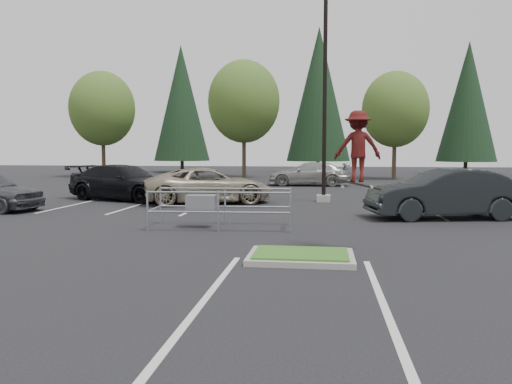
# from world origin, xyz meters

# --- Properties ---
(ground) EXTENTS (120.00, 120.00, 0.00)m
(ground) POSITION_xyz_m (0.00, 0.00, 0.00)
(ground) COLOR black
(ground) RESTS_ON ground
(grass_median) EXTENTS (2.20, 1.60, 0.16)m
(grass_median) POSITION_xyz_m (0.00, 0.00, 0.08)
(grass_median) COLOR #99968E
(grass_median) RESTS_ON ground
(stall_lines) EXTENTS (22.62, 17.60, 0.01)m
(stall_lines) POSITION_xyz_m (-1.35, 6.02, 0.00)
(stall_lines) COLOR silver
(stall_lines) RESTS_ON ground
(light_pole) EXTENTS (0.70, 0.60, 10.12)m
(light_pole) POSITION_xyz_m (0.50, 12.00, 4.56)
(light_pole) COLOR #99968E
(light_pole) RESTS_ON ground
(decid_a) EXTENTS (5.44, 5.44, 8.91)m
(decid_a) POSITION_xyz_m (-18.01, 30.03, 5.58)
(decid_a) COLOR #38281C
(decid_a) RESTS_ON ground
(decid_b) EXTENTS (5.89, 5.89, 9.64)m
(decid_b) POSITION_xyz_m (-6.01, 30.53, 6.04)
(decid_b) COLOR #38281C
(decid_b) RESTS_ON ground
(decid_c) EXTENTS (5.12, 5.12, 8.38)m
(decid_c) POSITION_xyz_m (5.99, 29.83, 5.25)
(decid_c) COLOR #38281C
(decid_c) RESTS_ON ground
(conif_a) EXTENTS (5.72, 5.72, 13.00)m
(conif_a) POSITION_xyz_m (-14.00, 40.00, 7.10)
(conif_a) COLOR #38281C
(conif_a) RESTS_ON ground
(conif_b) EXTENTS (6.38, 6.38, 14.50)m
(conif_b) POSITION_xyz_m (0.00, 40.50, 7.85)
(conif_b) COLOR #38281C
(conif_b) RESTS_ON ground
(conif_c) EXTENTS (5.50, 5.50, 12.50)m
(conif_c) POSITION_xyz_m (14.00, 39.50, 6.85)
(conif_c) COLOR #38281C
(conif_c) RESTS_ON ground
(cart_corral) EXTENTS (4.19, 1.72, 1.17)m
(cart_corral) POSITION_xyz_m (-2.96, 3.97, 0.73)
(cart_corral) COLOR #999BA1
(cart_corral) RESTS_ON ground
(skateboarder) EXTENTS (1.08, 0.69, 1.77)m
(skateboarder) POSITION_xyz_m (1.20, 1.00, 2.37)
(skateboarder) COLOR black
(skateboarder) RESTS_ON ground
(car_l_tan) EXTENTS (6.06, 4.32, 1.53)m
(car_l_tan) POSITION_xyz_m (-4.50, 10.64, 0.77)
(car_l_tan) COLOR gray
(car_l_tan) RESTS_ON ground
(car_l_black) EXTENTS (6.02, 3.99, 1.62)m
(car_l_black) POSITION_xyz_m (-8.64, 11.50, 0.81)
(car_l_black) COLOR black
(car_l_black) RESTS_ON ground
(car_r_charc) EXTENTS (5.33, 2.72, 1.67)m
(car_r_charc) POSITION_xyz_m (4.50, 7.00, 0.84)
(car_r_charc) COLOR black
(car_r_charc) RESTS_ON ground
(car_far_silver) EXTENTS (5.31, 2.34, 1.52)m
(car_far_silver) POSITION_xyz_m (-0.45, 22.00, 0.76)
(car_far_silver) COLOR #9C9C97
(car_far_silver) RESTS_ON ground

